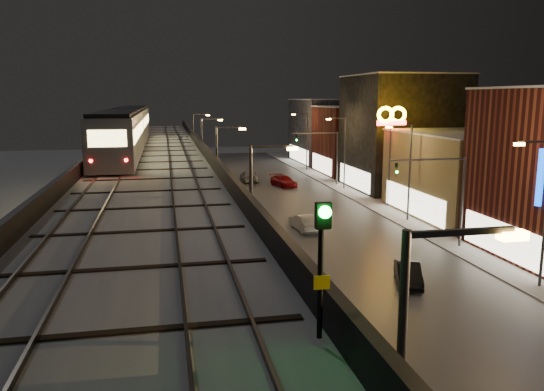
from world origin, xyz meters
TOP-DOWN VIEW (x-y plane):
  - road_surface at (7.50, 35.00)m, footprint 17.00×120.00m
  - sidewalk_right at (17.50, 35.00)m, footprint 4.00×120.00m
  - under_viaduct_pavement at (-6.00, 35.00)m, footprint 11.00×120.00m
  - elevated_viaduct at (-6.00, 31.84)m, footprint 9.00×100.00m
  - viaduct_trackbed at (-6.01, 31.97)m, footprint 8.40×100.00m
  - viaduct_parapet_streetside at (-1.65, 32.00)m, footprint 0.30×100.00m
  - viaduct_parapet_far at (-10.35, 32.00)m, footprint 0.30×100.00m
  - building_c at (23.99, 32.00)m, footprint 12.20×15.20m
  - building_d at (23.99, 48.00)m, footprint 12.20×13.20m
  - building_e at (23.99, 62.00)m, footprint 12.20×12.20m
  - building_f at (23.99, 76.00)m, footprint 12.20×16.20m
  - streetlight_left_1 at (-0.43, 13.00)m, footprint 2.57×0.28m
  - streetlight_right_1 at (16.73, 13.00)m, footprint 2.56×0.28m
  - streetlight_left_2 at (-0.43, 31.00)m, footprint 2.57×0.28m
  - streetlight_right_2 at (16.73, 31.00)m, footprint 2.56×0.28m
  - streetlight_left_3 at (-0.43, 49.00)m, footprint 2.57×0.28m
  - streetlight_right_3 at (16.73, 49.00)m, footprint 2.56×0.28m
  - streetlight_left_4 at (-0.43, 67.00)m, footprint 2.57×0.28m
  - streetlight_right_4 at (16.73, 67.00)m, footprint 2.56×0.28m
  - traffic_light_rig_a at (15.84, 22.00)m, footprint 6.10×0.34m
  - traffic_light_rig_b at (15.84, 52.00)m, footprint 6.10×0.34m
  - subway_train at (-8.50, 39.36)m, footprint 3.14×37.80m
  - rail_signal at (-2.10, -4.27)m, footprint 0.33×0.42m
  - car_taxi at (0.72, 7.02)m, footprint 2.14×3.92m
  - car_near_white at (6.58, 29.37)m, footprint 1.89×4.44m
  - car_mid_silver at (1.52, 39.27)m, footprint 3.23×5.76m
  - car_mid_dark at (6.14, 57.09)m, footprint 2.38×5.35m
  - car_far_white at (1.60, 67.39)m, footprint 2.04×3.79m
  - car_onc_silver at (9.37, 15.04)m, footprint 2.70×4.34m
  - car_onc_white at (9.87, 52.10)m, footprint 3.23×5.24m
  - sign_mcdonalds at (18.00, 37.68)m, footprint 3.13×0.67m

SIDE VIEW (x-z plane):
  - road_surface at x=7.50m, z-range 0.00..0.06m
  - under_viaduct_pavement at x=-6.00m, z-range 0.00..0.06m
  - sidewalk_right at x=17.50m, z-range 0.00..0.14m
  - car_far_white at x=1.60m, z-range 0.00..1.22m
  - car_taxi at x=0.72m, z-range 0.00..1.26m
  - car_onc_silver at x=9.37m, z-range 0.00..1.35m
  - car_onc_white at x=9.87m, z-range 0.00..1.42m
  - car_near_white at x=6.58m, z-range 0.00..1.43m
  - car_mid_silver at x=1.52m, z-range 0.00..1.52m
  - car_mid_dark at x=6.14m, z-range 0.00..1.52m
  - building_c at x=23.99m, z-range 0.00..8.16m
  - traffic_light_rig_a at x=15.84m, z-range 1.00..8.00m
  - traffic_light_rig_b at x=15.84m, z-range 1.00..8.00m
  - building_e at x=23.99m, z-range 0.00..10.16m
  - streetlight_left_1 at x=-0.43m, z-range 0.74..9.74m
  - streetlight_right_1 at x=16.73m, z-range 0.74..9.74m
  - streetlight_left_2 at x=-0.43m, z-range 0.74..9.74m
  - streetlight_right_2 at x=16.73m, z-range 0.74..9.74m
  - streetlight_left_3 at x=-0.43m, z-range 0.74..9.74m
  - streetlight_right_3 at x=16.73m, z-range 0.74..9.74m
  - streetlight_left_4 at x=-0.43m, z-range 0.74..9.74m
  - streetlight_right_4 at x=16.73m, z-range 0.74..9.74m
  - building_f at x=23.99m, z-range 0.00..11.16m
  - elevated_viaduct at x=-6.00m, z-range 2.47..8.77m
  - viaduct_trackbed at x=-6.01m, z-range 6.23..6.55m
  - viaduct_parapet_streetside at x=-1.65m, z-range 6.30..7.40m
  - viaduct_parapet_far at x=-10.35m, z-range 6.30..7.40m
  - building_d at x=23.99m, z-range 0.00..14.16m
  - subway_train at x=-8.50m, z-range 6.61..10.37m
  - rail_signal at x=-2.10m, z-range 7.21..10.02m
  - sign_mcdonalds at x=18.00m, z-range 3.37..13.88m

